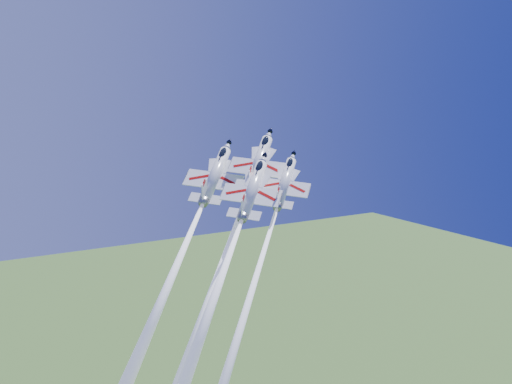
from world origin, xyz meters
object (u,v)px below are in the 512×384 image
jet_left (190,235)px  jet_right (256,277)px  jet_slot (232,248)px  jet_lead (230,243)px

jet_left → jet_right: size_ratio=0.86×
jet_left → jet_right: bearing=-28.8°
jet_left → jet_slot: (2.44, -10.90, -0.24)m
jet_lead → jet_slot: jet_lead is taller
jet_right → jet_slot: size_ratio=1.29×
jet_right → jet_left: bearing=151.2°
jet_lead → jet_slot: (-1.79, -4.07, 0.33)m
jet_lead → jet_left: (-4.22, 6.83, 0.57)m
jet_left → jet_slot: 11.17m
jet_lead → jet_right: (0.33, -8.08, -3.65)m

